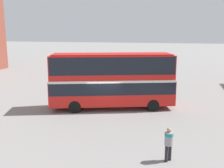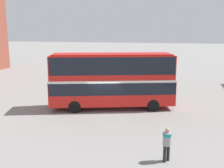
{
  "view_description": "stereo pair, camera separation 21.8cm",
  "coord_description": "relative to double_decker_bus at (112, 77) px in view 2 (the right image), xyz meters",
  "views": [
    {
      "loc": [
        5.24,
        -20.04,
        6.47
      ],
      "look_at": [
        0.31,
        0.8,
        2.07
      ],
      "focal_mm": 42.0,
      "sensor_mm": 36.0,
      "label": 1
    },
    {
      "loc": [
        5.45,
        -19.99,
        6.47
      ],
      "look_at": [
        0.31,
        0.8,
        2.07
      ],
      "focal_mm": 42.0,
      "sensor_mm": 36.0,
      "label": 2
    }
  ],
  "objects": [
    {
      "name": "parked_car_kerb_near",
      "position": [
        -6.79,
        17.15,
        -1.81
      ],
      "size": [
        4.07,
        2.1,
        1.65
      ],
      "rotation": [
        0.0,
        0.0,
        -0.09
      ],
      "color": "slate",
      "rests_on": "ground_plane"
    },
    {
      "name": "double_decker_bus",
      "position": [
        0.0,
        0.0,
        0.0
      ],
      "size": [
        10.5,
        5.41,
        4.61
      ],
      "rotation": [
        0.0,
        0.0,
        0.3
      ],
      "color": "red",
      "rests_on": "ground_plane"
    },
    {
      "name": "pedestrian_foreground",
      "position": [
        4.87,
        -8.34,
        -1.55
      ],
      "size": [
        0.61,
        0.61,
        1.78
      ],
      "rotation": [
        0.0,
        0.0,
        2.47
      ],
      "color": "#232328",
      "rests_on": "ground_plane"
    },
    {
      "name": "ground_plane",
      "position": [
        -0.31,
        -0.8,
        -2.63
      ],
      "size": [
        240.0,
        240.0,
        0.0
      ],
      "primitive_type": "plane",
      "color": "gray"
    }
  ]
}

